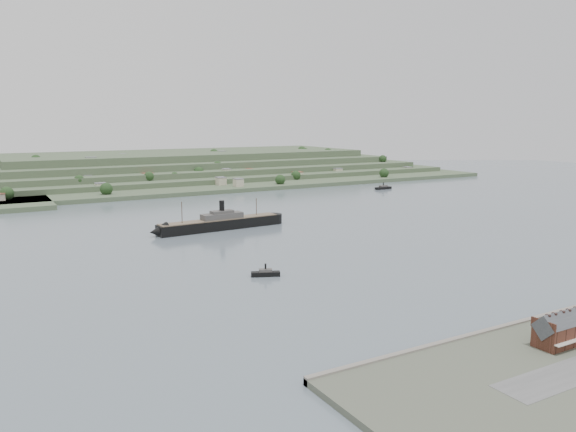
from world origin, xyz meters
TOP-DOWN VIEW (x-y plane):
  - ground at (0.00, 0.00)m, footprint 1400.00×1400.00m
  - far_peninsula at (27.91, 393.10)m, footprint 760.00×309.00m
  - steamship at (-46.23, 66.00)m, footprint 95.03×16.76m
  - tugboat at (-69.32, -47.62)m, footprint 13.60×8.47m
  - ferry_east at (187.69, 182.20)m, footprint 19.16×6.43m

SIDE VIEW (x-z plane):
  - ground at x=0.00m, z-range 0.00..0.00m
  - tugboat at x=-69.32m, z-range -1.53..4.44m
  - ferry_east at x=187.69m, z-range -1.83..5.24m
  - steamship at x=-46.23m, z-range -7.18..15.60m
  - far_peninsula at x=27.91m, z-range -3.12..26.88m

